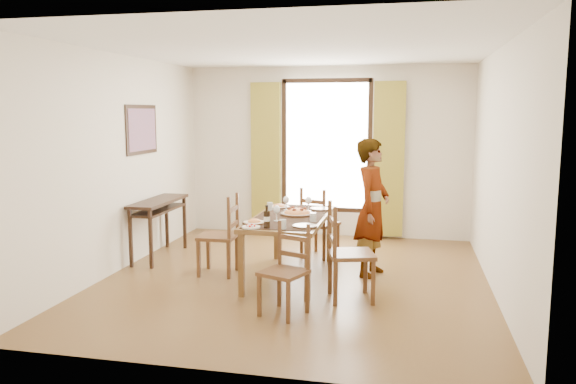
% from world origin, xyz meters
% --- Properties ---
extents(ground, '(5.00, 5.00, 0.00)m').
position_xyz_m(ground, '(0.00, 0.00, 0.00)').
color(ground, '#452B15').
rests_on(ground, ground).
extents(room_shell, '(4.60, 5.10, 2.74)m').
position_xyz_m(room_shell, '(-0.00, 0.13, 1.54)').
color(room_shell, silver).
rests_on(room_shell, ground).
extents(console_table, '(0.38, 1.20, 0.80)m').
position_xyz_m(console_table, '(-2.03, 0.60, 0.68)').
color(console_table, black).
rests_on(console_table, ground).
extents(dining_table, '(0.84, 1.74, 0.76)m').
position_xyz_m(dining_table, '(-0.08, 0.05, 0.69)').
color(dining_table, brown).
rests_on(dining_table, ground).
extents(chair_west, '(0.46, 0.46, 0.99)m').
position_xyz_m(chair_west, '(-0.94, 0.01, 0.46)').
color(chair_west, '#502D1A').
rests_on(chair_west, ground).
extents(chair_north, '(0.56, 0.56, 0.96)m').
position_xyz_m(chair_north, '(0.10, 1.09, 0.45)').
color(chair_north, '#502D1A').
rests_on(chair_north, ground).
extents(chair_south, '(0.52, 0.52, 0.90)m').
position_xyz_m(chair_south, '(0.14, -1.16, 0.42)').
color(chair_south, '#502D1A').
rests_on(chair_south, ground).
extents(chair_east, '(0.57, 0.57, 1.04)m').
position_xyz_m(chair_east, '(0.69, -0.60, 0.48)').
color(chair_east, '#502D1A').
rests_on(chair_east, ground).
extents(man, '(0.80, 0.69, 1.67)m').
position_xyz_m(man, '(0.87, 0.38, 0.84)').
color(man, gray).
rests_on(man, ground).
extents(plate_sw, '(0.27, 0.27, 0.05)m').
position_xyz_m(plate_sw, '(-0.37, -0.48, 0.78)').
color(plate_sw, silver).
rests_on(plate_sw, dining_table).
extents(plate_se, '(0.27, 0.27, 0.05)m').
position_xyz_m(plate_se, '(0.21, -0.53, 0.78)').
color(plate_se, silver).
rests_on(plate_se, dining_table).
extents(plate_nw, '(0.27, 0.27, 0.05)m').
position_xyz_m(plate_nw, '(-0.34, 0.58, 0.78)').
color(plate_nw, silver).
rests_on(plate_nw, dining_table).
extents(plate_ne, '(0.27, 0.27, 0.05)m').
position_xyz_m(plate_ne, '(0.21, 0.56, 0.78)').
color(plate_ne, silver).
rests_on(plate_ne, dining_table).
extents(pasta_platter, '(0.40, 0.40, 0.10)m').
position_xyz_m(pasta_platter, '(-0.00, 0.13, 0.81)').
color(pasta_platter, '#C54219').
rests_on(pasta_platter, dining_table).
extents(caprese_plate, '(0.20, 0.20, 0.04)m').
position_xyz_m(caprese_plate, '(-0.34, -0.71, 0.78)').
color(caprese_plate, silver).
rests_on(caprese_plate, dining_table).
extents(wine_glass_a, '(0.08, 0.08, 0.18)m').
position_xyz_m(wine_glass_a, '(-0.16, -0.29, 0.85)').
color(wine_glass_a, white).
rests_on(wine_glass_a, dining_table).
extents(wine_glass_b, '(0.08, 0.08, 0.18)m').
position_xyz_m(wine_glass_b, '(0.08, 0.42, 0.85)').
color(wine_glass_b, white).
rests_on(wine_glass_b, dining_table).
extents(wine_glass_c, '(0.08, 0.08, 0.18)m').
position_xyz_m(wine_glass_c, '(-0.20, 0.41, 0.85)').
color(wine_glass_c, white).
rests_on(wine_glass_c, dining_table).
extents(tumbler_a, '(0.07, 0.07, 0.10)m').
position_xyz_m(tumbler_a, '(0.25, -0.24, 0.81)').
color(tumbler_a, silver).
rests_on(tumbler_a, dining_table).
extents(tumbler_b, '(0.07, 0.07, 0.10)m').
position_xyz_m(tumbler_b, '(-0.41, 0.39, 0.81)').
color(tumbler_b, silver).
rests_on(tumbler_b, dining_table).
extents(tumbler_c, '(0.07, 0.07, 0.10)m').
position_xyz_m(tumbler_c, '(0.01, -0.69, 0.81)').
color(tumbler_c, silver).
rests_on(tumbler_c, dining_table).
extents(wine_bottle, '(0.07, 0.07, 0.25)m').
position_xyz_m(wine_bottle, '(-0.17, -0.68, 0.88)').
color(wine_bottle, black).
rests_on(wine_bottle, dining_table).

